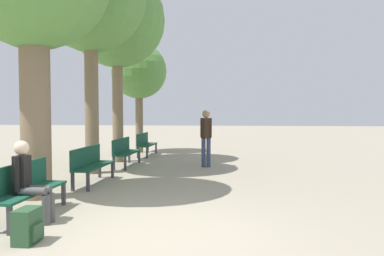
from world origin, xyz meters
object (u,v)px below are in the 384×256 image
(bench_row_0, at_px, (25,186))
(bench_row_1, at_px, (91,162))
(person_seated, at_px, (29,179))
(backpack, at_px, (28,226))
(bench_row_2, at_px, (125,150))
(pedestrian_near, at_px, (206,134))
(tree_row_2, at_px, (117,20))
(tree_row_3, at_px, (139,72))
(bench_row_3, at_px, (145,143))

(bench_row_0, distance_m, bench_row_1, 2.77)
(person_seated, height_order, backpack, person_seated)
(bench_row_1, distance_m, bench_row_2, 2.77)
(bench_row_0, bearing_deg, pedestrian_near, 66.41)
(bench_row_1, relative_size, tree_row_2, 0.27)
(bench_row_1, xyz_separation_m, pedestrian_near, (2.47, 2.89, 0.48))
(bench_row_2, xyz_separation_m, tree_row_3, (-0.51, 3.95, 2.78))
(bench_row_0, height_order, bench_row_1, same)
(bench_row_0, xyz_separation_m, pedestrian_near, (2.47, 5.67, 0.48))
(bench_row_1, xyz_separation_m, bench_row_3, (0.00, 5.55, 0.00))
(person_seated, bearing_deg, tree_row_3, 94.30)
(tree_row_2, relative_size, backpack, 14.22)
(bench_row_1, height_order, pedestrian_near, pedestrian_near)
(tree_row_3, xyz_separation_m, backpack, (1.17, -10.57, -3.06))
(person_seated, distance_m, backpack, 1.03)
(bench_row_2, distance_m, tree_row_2, 4.31)
(bench_row_2, bearing_deg, bench_row_3, 90.00)
(tree_row_3, bearing_deg, backpack, -83.69)
(tree_row_2, xyz_separation_m, tree_row_3, (0.00, 2.93, -1.37))
(bench_row_1, height_order, person_seated, person_seated)
(bench_row_3, distance_m, tree_row_3, 3.07)
(person_seated, relative_size, backpack, 2.80)
(bench_row_1, bearing_deg, backpack, -80.34)
(bench_row_1, xyz_separation_m, tree_row_2, (-0.51, 3.80, 4.15))
(bench_row_3, xyz_separation_m, person_seated, (0.22, -8.57, 0.16))
(pedestrian_near, bearing_deg, tree_row_2, 163.18)
(bench_row_1, height_order, bench_row_3, same)
(bench_row_0, relative_size, bench_row_3, 1.00)
(backpack, bearing_deg, person_seated, 117.87)
(tree_row_2, bearing_deg, bench_row_3, 73.62)
(bench_row_1, bearing_deg, tree_row_2, 97.71)
(bench_row_0, height_order, bench_row_2, same)
(bench_row_2, distance_m, pedestrian_near, 2.52)
(person_seated, height_order, pedestrian_near, pedestrian_near)
(bench_row_2, bearing_deg, bench_row_1, -90.00)
(tree_row_3, bearing_deg, bench_row_1, -85.63)
(bench_row_1, height_order, tree_row_2, tree_row_2)
(backpack, bearing_deg, bench_row_0, 121.31)
(bench_row_2, bearing_deg, backpack, -84.35)
(bench_row_0, bearing_deg, bench_row_1, 90.00)
(pedestrian_near, bearing_deg, person_seated, -110.86)
(bench_row_3, height_order, person_seated, person_seated)
(backpack, bearing_deg, bench_row_3, 93.99)
(bench_row_2, relative_size, tree_row_3, 0.39)
(tree_row_3, height_order, person_seated, tree_row_3)
(bench_row_3, xyz_separation_m, pedestrian_near, (2.47, -2.65, 0.48))
(bench_row_1, distance_m, backpack, 3.92)
(tree_row_2, distance_m, backpack, 8.92)
(bench_row_0, xyz_separation_m, backpack, (0.66, -1.08, -0.28))
(bench_row_2, height_order, backpack, bench_row_2)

